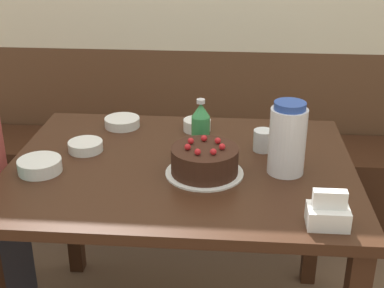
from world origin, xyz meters
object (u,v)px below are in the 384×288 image
Objects in this scene: bench_seat at (198,184)px; bowl_rice_small at (86,146)px; bowl_soup_white at (40,166)px; birthday_cake at (205,161)px; napkin_holder at (328,213)px; bowl_sauce_shallow at (122,122)px; water_pitcher at (287,139)px; bowl_side_dish at (197,125)px; glass_water_tall at (263,140)px; soju_bottle at (201,127)px.

bowl_rice_small reaches higher than bench_seat.
birthday_cake is at bearing 3.07° from bowl_soup_white.
napkin_holder is 0.82× the size of bowl_sauce_shallow.
napkin_holder is (0.42, -1.17, 0.56)m from bench_seat.
bowl_side_dish is at bearing 133.30° from water_pitcher.
birthday_cake reaches higher than bench_seat.
bench_seat is 1.12m from water_pitcher.
birthday_cake reaches higher than napkin_holder.
bowl_side_dish is at bearing 30.32° from bowl_rice_small.
bench_seat is 21.69× the size of bowl_rice_small.
birthday_cake is at bearing -82.04° from bowl_side_dish.
glass_water_tall reaches higher than bowl_sauce_shallow.
water_pitcher is 1.75× the size of bowl_sauce_shallow.
bowl_soup_white is at bearing 164.10° from napkin_holder.
bench_seat is at bearing 65.75° from bowl_rice_small.
bowl_soup_white is (-0.78, -0.06, -0.09)m from water_pitcher.
soju_bottle is at bearing -85.41° from bench_seat.
water_pitcher is at bearing -68.13° from glass_water_tall.
napkin_holder is 0.87m from bowl_rice_small.
bowl_rice_small is 0.25m from bowl_sauce_shallow.
napkin_holder is (0.37, -0.46, -0.05)m from soju_bottle.
water_pitcher reaches higher than soju_bottle.
water_pitcher is (0.26, 0.03, 0.07)m from birthday_cake.
birthday_cake is 2.41× the size of bowl_side_dish.
napkin_holder is at bearing -72.18° from glass_water_tall.
water_pitcher is at bearing 4.58° from bowl_soup_white.
bowl_rice_small is at bearing -109.34° from bowl_sauce_shallow.
glass_water_tall is (0.24, -0.16, 0.02)m from bowl_side_dish.
soju_bottle reaches higher than bench_seat.
bowl_side_dish is at bearing 145.96° from glass_water_tall.
birthday_cake is 1.78× the size of bowl_soup_white.
birthday_cake is 2.26× the size of napkin_holder.
water_pitcher is (0.34, -0.86, 0.63)m from bench_seat.
bowl_soup_white is (-0.52, -0.03, -0.02)m from birthday_cake.
soju_bottle is 0.22m from glass_water_tall.
water_pitcher is 0.79m from bowl_soup_white.
birthday_cake reaches higher than bowl_soup_white.
soju_bottle is 1.39× the size of bowl_sauce_shallow.
bowl_side_dish is at bearing -2.98° from bowl_sauce_shallow.
water_pitcher is at bearing 105.62° from napkin_holder.
napkin_holder reaches higher than bowl_side_dish.
glass_water_tall is at bearing -34.04° from bowl_side_dish.
soju_bottle is at bearing 97.80° from birthday_cake.
bowl_rice_small is at bearing 161.42° from birthday_cake.
bowl_rice_small is (-0.68, 0.11, -0.10)m from water_pitcher.
bowl_sauce_shallow is at bearing 161.48° from glass_water_tall.
bowl_rice_small is 1.60× the size of glass_water_tall.
water_pitcher is 0.19m from glass_water_tall.
napkin_holder is 0.92× the size of bowl_rice_small.
bowl_rice_small is (-0.40, -0.04, -0.07)m from soju_bottle.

